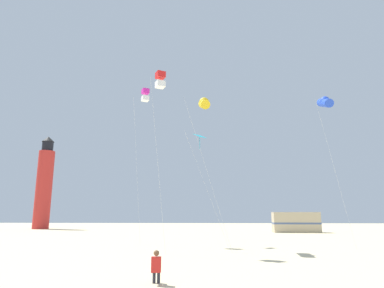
{
  "coord_description": "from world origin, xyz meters",
  "views": [
    {
      "loc": [
        2.05,
        -6.3,
        2.35
      ],
      "look_at": [
        0.92,
        10.48,
        5.94
      ],
      "focal_mm": 31.41,
      "sensor_mm": 36.0,
      "label": 1
    }
  ],
  "objects": [
    {
      "name": "lighthouse_distant",
      "position": [
        -28.89,
        52.91,
        7.84
      ],
      "size": [
        2.8,
        2.8,
        16.8
      ],
      "color": "red",
      "rests_on": "ground"
    },
    {
      "name": "kite_flyer_standing",
      "position": [
        -0.03,
        5.96,
        0.61
      ],
      "size": [
        0.37,
        0.53,
        1.16
      ],
      "rotation": [
        0.0,
        0.0,
        3.26
      ],
      "color": "red",
      "rests_on": "ground"
    },
    {
      "name": "kite_box_magenta",
      "position": [
        -4.19,
        22.5,
        13.13
      ],
      "size": [
        1.48,
        1.48,
        13.74
      ],
      "color": "silver",
      "rests_on": "ground"
    },
    {
      "name": "kite_tube_blue",
      "position": [
        11.05,
        20.17,
        11.29
      ],
      "size": [
        2.01,
        2.53,
        12.0
      ],
      "color": "silver",
      "rests_on": "ground"
    },
    {
      "name": "kite_tube_gold",
      "position": [
        1.33,
        18.25,
        10.75
      ],
      "size": [
        3.23,
        3.1,
        11.45
      ],
      "color": "silver",
      "rests_on": "ground"
    },
    {
      "name": "rv_van_tan",
      "position": [
        13.45,
        43.31,
        1.39
      ],
      "size": [
        6.47,
        2.41,
        2.8
      ],
      "rotation": [
        0.0,
        0.0,
        -0.01
      ],
      "color": "#C6B28C",
      "rests_on": "ground"
    },
    {
      "name": "kite_box_scarlet",
      "position": [
        -1.68,
        15.72,
        11.7
      ],
      "size": [
        1.25,
        1.06,
        12.3
      ],
      "color": "silver",
      "rests_on": "ground"
    },
    {
      "name": "kite_diamond_cyan",
      "position": [
        0.85,
        22.07,
        8.75
      ],
      "size": [
        3.41,
        2.85,
        9.35
      ],
      "color": "silver",
      "rests_on": "ground"
    }
  ]
}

